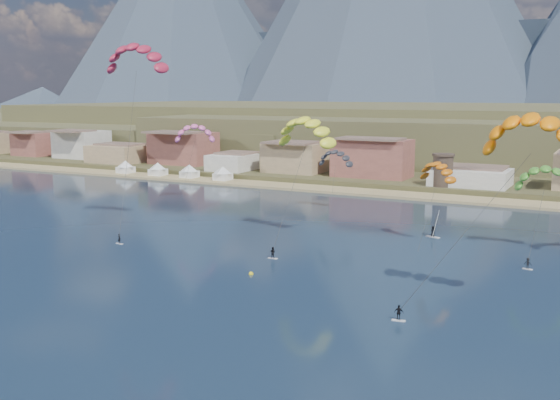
% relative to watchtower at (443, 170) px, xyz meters
% --- Properties ---
extents(ground, '(2400.00, 2400.00, 0.00)m').
position_rel_watchtower_xyz_m(ground, '(-5.00, -114.00, -6.37)').
color(ground, '#0D1C32').
rests_on(ground, ground).
extents(beach, '(2200.00, 12.00, 0.90)m').
position_rel_watchtower_xyz_m(beach, '(-5.00, -8.00, -6.12)').
color(beach, tan).
rests_on(beach, ground).
extents(foothills, '(940.00, 210.00, 18.00)m').
position_rel_watchtower_xyz_m(foothills, '(17.39, 118.47, 2.71)').
color(foothills, brown).
rests_on(foothills, ground).
extents(town, '(400.00, 24.00, 12.00)m').
position_rel_watchtower_xyz_m(town, '(-45.00, 8.00, 1.63)').
color(town, silver).
rests_on(town, ground).
extents(watchtower, '(5.82, 5.82, 8.60)m').
position_rel_watchtower_xyz_m(watchtower, '(0.00, 0.00, 0.00)').
color(watchtower, '#47382D').
rests_on(watchtower, ground).
extents(beach_tents, '(43.40, 6.40, 5.00)m').
position_rel_watchtower_xyz_m(beach_tents, '(-81.25, -8.00, -2.66)').
color(beach_tents, white).
rests_on(beach_tents, ground).
extents(kitesurfer_red, '(13.38, 14.39, 36.63)m').
position_rel_watchtower_xyz_m(kitesurfer_red, '(-39.52, -73.45, 27.05)').
color(kitesurfer_red, silver).
rests_on(kitesurfer_red, ground).
extents(kitesurfer_yellow, '(13.30, 20.24, 25.48)m').
position_rel_watchtower_xyz_m(kitesurfer_yellow, '(-9.06, -64.35, 13.85)').
color(kitesurfer_yellow, silver).
rests_on(kitesurfer_yellow, ground).
extents(kitesurfer_orange, '(19.33, 12.44, 27.02)m').
position_rel_watchtower_xyz_m(kitesurfer_orange, '(31.94, -90.03, 16.00)').
color(kitesurfer_orange, silver).
rests_on(kitesurfer_orange, ground).
extents(kitesurfer_green, '(10.18, 15.17, 17.41)m').
position_rel_watchtower_xyz_m(kitesurfer_green, '(30.36, -55.82, 6.65)').
color(kitesurfer_green, silver).
rests_on(kitesurfer_green, ground).
extents(distant_kite_pink, '(10.44, 8.27, 20.56)m').
position_rel_watchtower_xyz_m(distant_kite_pink, '(-49.42, -41.21, 11.10)').
color(distant_kite_pink, '#262626').
rests_on(distant_kite_pink, ground).
extents(distant_kite_dark, '(8.66, 5.93, 15.59)m').
position_rel_watchtower_xyz_m(distant_kite_dark, '(-15.56, -35.14, 6.08)').
color(distant_kite_dark, '#262626').
rests_on(distant_kite_dark, ground).
extents(distant_kite_orange, '(8.29, 7.46, 16.32)m').
position_rel_watchtower_xyz_m(distant_kite_orange, '(13.20, -57.89, 7.05)').
color(distant_kite_orange, '#262626').
rests_on(distant_kite_orange, ground).
extents(windsurfer, '(2.93, 3.14, 4.87)m').
position_rel_watchtower_xyz_m(windsurfer, '(11.63, -52.63, -4.82)').
color(windsurfer, silver).
rests_on(windsurfer, ground).
extents(buoy, '(0.68, 0.68, 0.68)m').
position_rel_watchtower_xyz_m(buoy, '(-5.61, -89.98, -6.25)').
color(buoy, yellow).
rests_on(buoy, ground).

